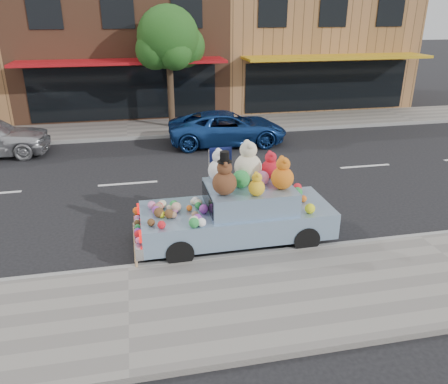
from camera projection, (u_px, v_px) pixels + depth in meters
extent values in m
plane|color=black|center=(128.00, 184.00, 13.51)|extent=(120.00, 120.00, 0.00)
cube|color=gray|center=(129.00, 315.00, 7.62)|extent=(60.00, 3.00, 0.12)
cube|color=gray|center=(127.00, 130.00, 19.36)|extent=(60.00, 3.00, 0.12)
cube|color=gray|center=(129.00, 269.00, 8.97)|extent=(60.00, 0.12, 0.13)
cube|color=gray|center=(127.00, 138.00, 18.00)|extent=(60.00, 0.12, 0.13)
cube|color=brown|center=(121.00, 40.00, 22.99)|extent=(10.00, 8.00, 7.00)
cube|color=black|center=(125.00, 93.00, 20.17)|extent=(8.50, 0.06, 2.40)
cube|color=#AD0F15|center=(122.00, 62.00, 18.80)|extent=(9.00, 1.80, 0.12)
cube|color=black|center=(44.00, 9.00, 18.22)|extent=(1.40, 0.06, 1.60)
cube|color=black|center=(117.00, 9.00, 18.78)|extent=(1.40, 0.06, 1.60)
cube|color=black|center=(187.00, 9.00, 19.34)|extent=(1.40, 0.06, 1.60)
cube|color=#A16F43|center=(301.00, 38.00, 24.86)|extent=(10.00, 8.00, 7.00)
cube|color=black|center=(327.00, 86.00, 22.04)|extent=(8.50, 0.06, 2.40)
cube|color=gold|center=(337.00, 57.00, 20.67)|extent=(9.00, 1.80, 0.12)
cube|color=black|center=(273.00, 9.00, 20.09)|extent=(1.40, 0.06, 1.60)
cube|color=black|center=(334.00, 9.00, 20.65)|extent=(1.40, 0.06, 1.60)
cube|color=black|center=(391.00, 9.00, 21.21)|extent=(1.40, 0.06, 1.60)
cylinder|color=#38281C|center=(171.00, 93.00, 19.13)|extent=(0.28, 0.28, 3.20)
sphere|color=#1D4F16|center=(168.00, 37.00, 18.24)|extent=(2.60, 2.60, 2.60)
sphere|color=#1D4F16|center=(184.00, 46.00, 18.79)|extent=(1.80, 1.80, 1.80)
sphere|color=#1D4F16|center=(155.00, 50.00, 18.14)|extent=(1.60, 1.60, 1.60)
sphere|color=#1D4F16|center=(175.00, 53.00, 17.96)|extent=(1.40, 1.40, 1.40)
sphere|color=#1D4F16|center=(160.00, 44.00, 18.84)|extent=(1.60, 1.60, 1.60)
imported|color=navy|center=(228.00, 128.00, 17.27)|extent=(4.75, 2.38, 1.29)
cylinder|color=black|center=(306.00, 239.00, 9.64)|extent=(0.60, 0.20, 0.60)
cylinder|color=black|center=(283.00, 210.00, 11.05)|extent=(0.60, 0.20, 0.60)
cylinder|color=black|center=(180.00, 253.00, 9.10)|extent=(0.60, 0.20, 0.60)
cylinder|color=black|center=(172.00, 220.00, 10.51)|extent=(0.60, 0.20, 0.60)
cube|color=#809FC0|center=(236.00, 219.00, 9.98)|extent=(4.31, 1.73, 0.60)
cube|color=#809FC0|center=(249.00, 196.00, 9.83)|extent=(1.91, 1.51, 0.50)
cube|color=silver|center=(138.00, 235.00, 9.61)|extent=(0.17, 1.78, 0.26)
cube|color=red|center=(141.00, 236.00, 8.88)|extent=(0.06, 0.28, 0.16)
cube|color=red|center=(138.00, 209.00, 10.11)|extent=(0.06, 0.28, 0.16)
cube|color=black|center=(208.00, 200.00, 9.64)|extent=(0.05, 1.30, 0.40)
sphere|color=#522C17|center=(224.00, 183.00, 9.19)|extent=(0.52, 0.52, 0.52)
sphere|color=#522C17|center=(224.00, 168.00, 9.06)|extent=(0.32, 0.32, 0.32)
sphere|color=#522C17|center=(226.00, 165.00, 8.91)|extent=(0.12, 0.12, 0.12)
sphere|color=#522C17|center=(223.00, 161.00, 9.12)|extent=(0.12, 0.12, 0.12)
cylinder|color=black|center=(224.00, 162.00, 9.00)|extent=(0.31, 0.31, 0.02)
cylinder|color=black|center=(224.00, 157.00, 8.96)|extent=(0.19, 0.19, 0.22)
sphere|color=beige|center=(248.00, 167.00, 9.93)|extent=(0.64, 0.64, 0.64)
sphere|color=beige|center=(248.00, 150.00, 9.77)|extent=(0.40, 0.40, 0.40)
sphere|color=beige|center=(250.00, 146.00, 9.60)|extent=(0.15, 0.15, 0.15)
sphere|color=beige|center=(247.00, 143.00, 9.85)|extent=(0.15, 0.15, 0.15)
sphere|color=#C65F12|center=(282.00, 178.00, 9.49)|extent=(0.50, 0.50, 0.50)
sphere|color=#C65F12|center=(283.00, 164.00, 9.36)|extent=(0.31, 0.31, 0.31)
sphere|color=#C65F12|center=(285.00, 161.00, 9.23)|extent=(0.12, 0.12, 0.12)
sphere|color=#C65F12|center=(282.00, 158.00, 9.42)|extent=(0.12, 0.12, 0.12)
sphere|color=#AE1220|center=(270.00, 169.00, 10.12)|extent=(0.43, 0.43, 0.43)
sphere|color=#AE1220|center=(271.00, 158.00, 10.01)|extent=(0.27, 0.27, 0.27)
sphere|color=#AE1220|center=(272.00, 155.00, 9.89)|extent=(0.10, 0.10, 0.10)
sphere|color=#AE1220|center=(270.00, 153.00, 10.06)|extent=(0.10, 0.10, 0.10)
sphere|color=white|center=(219.00, 170.00, 9.92)|extent=(0.52, 0.52, 0.52)
sphere|color=white|center=(219.00, 156.00, 9.79)|extent=(0.32, 0.32, 0.32)
sphere|color=white|center=(220.00, 154.00, 9.65)|extent=(0.12, 0.12, 0.12)
sphere|color=white|center=(218.00, 151.00, 9.85)|extent=(0.12, 0.12, 0.12)
sphere|color=#F0A31A|center=(257.00, 188.00, 9.16)|extent=(0.35, 0.35, 0.35)
sphere|color=#F0A31A|center=(257.00, 178.00, 9.08)|extent=(0.22, 0.22, 0.22)
sphere|color=#F0A31A|center=(258.00, 176.00, 8.98)|extent=(0.08, 0.08, 0.08)
sphere|color=#F0A31A|center=(256.00, 173.00, 9.12)|extent=(0.08, 0.08, 0.08)
sphere|color=#248539|center=(241.00, 179.00, 9.62)|extent=(0.40, 0.40, 0.40)
sphere|color=#D369A1|center=(262.00, 178.00, 9.77)|extent=(0.32, 0.32, 0.32)
sphere|color=beige|center=(162.00, 204.00, 9.79)|extent=(0.20, 0.20, 0.20)
sphere|color=#248539|center=(174.00, 205.00, 9.74)|extent=(0.21, 0.21, 0.21)
sphere|color=#D369A1|center=(152.00, 205.00, 9.77)|extent=(0.18, 0.18, 0.18)
sphere|color=#248539|center=(196.00, 219.00, 9.17)|extent=(0.15, 0.15, 0.15)
sphere|color=#8E674E|center=(174.00, 215.00, 9.34)|extent=(0.15, 0.15, 0.15)
sphere|color=white|center=(195.00, 201.00, 9.99)|extent=(0.18, 0.18, 0.18)
sphere|color=#7E3093|center=(204.00, 209.00, 9.54)|extent=(0.21, 0.21, 0.21)
sphere|color=#8E674E|center=(159.00, 207.00, 9.65)|extent=(0.20, 0.20, 0.20)
sphere|color=beige|center=(199.00, 203.00, 9.86)|extent=(0.18, 0.18, 0.18)
sphere|color=#523317|center=(151.00, 222.00, 9.00)|extent=(0.16, 0.16, 0.16)
sphere|color=white|center=(202.00, 222.00, 8.97)|extent=(0.19, 0.19, 0.19)
sphere|color=yellow|center=(162.00, 214.00, 9.36)|extent=(0.16, 0.16, 0.16)
sphere|color=#523317|center=(159.00, 212.00, 9.37)|extent=(0.22, 0.22, 0.22)
sphere|color=orange|center=(189.00, 208.00, 9.68)|extent=(0.14, 0.14, 0.14)
sphere|color=red|center=(162.00, 225.00, 8.88)|extent=(0.17, 0.17, 0.17)
sphere|color=beige|center=(194.00, 221.00, 9.02)|extent=(0.21, 0.21, 0.21)
sphere|color=#248539|center=(194.00, 223.00, 8.92)|extent=(0.22, 0.22, 0.22)
sphere|color=beige|center=(193.00, 202.00, 9.98)|extent=(0.14, 0.14, 0.14)
sphere|color=yellow|center=(155.00, 210.00, 9.56)|extent=(0.14, 0.14, 0.14)
sphere|color=#7E3093|center=(197.00, 219.00, 9.12)|extent=(0.20, 0.20, 0.20)
sphere|color=beige|center=(169.00, 208.00, 9.68)|extent=(0.14, 0.14, 0.14)
sphere|color=#248539|center=(198.00, 205.00, 9.78)|extent=(0.16, 0.16, 0.16)
sphere|color=#7E3093|center=(156.00, 210.00, 9.52)|extent=(0.18, 0.18, 0.18)
sphere|color=red|center=(159.00, 207.00, 9.69)|extent=(0.19, 0.19, 0.19)
sphere|color=#8E674E|center=(195.00, 215.00, 9.34)|extent=(0.15, 0.15, 0.15)
sphere|color=#523317|center=(169.00, 214.00, 9.32)|extent=(0.20, 0.20, 0.20)
sphere|color=#D369A1|center=(176.00, 210.00, 9.57)|extent=(0.13, 0.13, 0.13)
sphere|color=#D8A88C|center=(176.00, 207.00, 9.60)|extent=(0.22, 0.22, 0.22)
sphere|color=white|center=(137.00, 222.00, 9.77)|extent=(0.13, 0.13, 0.13)
sphere|color=#248539|center=(138.00, 227.00, 9.52)|extent=(0.13, 0.13, 0.13)
sphere|color=orange|center=(136.00, 211.00, 10.26)|extent=(0.17, 0.17, 0.17)
sphere|color=#D369A1|center=(137.00, 218.00, 9.94)|extent=(0.13, 0.13, 0.13)
sphere|color=red|center=(138.00, 234.00, 9.20)|extent=(0.17, 0.17, 0.17)
sphere|color=#D369A1|center=(138.00, 240.00, 8.99)|extent=(0.13, 0.13, 0.13)
sphere|color=#7E3093|center=(138.00, 232.00, 9.29)|extent=(0.17, 0.17, 0.17)
sphere|color=#523317|center=(137.00, 223.00, 9.72)|extent=(0.14, 0.14, 0.14)
sphere|color=orange|center=(303.00, 199.00, 10.12)|extent=(0.16, 0.16, 0.16)
sphere|color=#248539|center=(297.00, 192.00, 10.37)|extent=(0.25, 0.25, 0.25)
sphere|color=yellow|center=(310.00, 209.00, 9.54)|extent=(0.23, 0.23, 0.23)
sphere|color=red|center=(297.00, 187.00, 10.70)|extent=(0.21, 0.21, 0.21)
cylinder|color=#997A54|center=(136.00, 265.00, 8.92)|extent=(0.06, 0.06, 0.17)
sphere|color=#997A54|center=(136.00, 261.00, 8.88)|extent=(0.07, 0.07, 0.07)
cylinder|color=#997A54|center=(136.00, 262.00, 9.00)|extent=(0.06, 0.06, 0.17)
sphere|color=#997A54|center=(136.00, 258.00, 8.97)|extent=(0.07, 0.07, 0.07)
cylinder|color=#997A54|center=(136.00, 260.00, 9.09)|extent=(0.06, 0.06, 0.17)
sphere|color=#997A54|center=(136.00, 256.00, 9.05)|extent=(0.07, 0.07, 0.07)
cylinder|color=#997A54|center=(136.00, 258.00, 9.17)|extent=(0.06, 0.06, 0.17)
sphere|color=#997A54|center=(136.00, 254.00, 9.14)|extent=(0.07, 0.07, 0.07)
cylinder|color=#997A54|center=(136.00, 255.00, 9.26)|extent=(0.06, 0.06, 0.17)
sphere|color=#997A54|center=(136.00, 251.00, 9.22)|extent=(0.07, 0.07, 0.07)
cylinder|color=#997A54|center=(136.00, 253.00, 9.34)|extent=(0.06, 0.06, 0.17)
sphere|color=#997A54|center=(136.00, 249.00, 9.31)|extent=(0.07, 0.07, 0.07)
cylinder|color=#997A54|center=(136.00, 251.00, 9.43)|extent=(0.06, 0.06, 0.17)
sphere|color=#997A54|center=(135.00, 247.00, 9.39)|extent=(0.07, 0.07, 0.07)
cylinder|color=#997A54|center=(136.00, 249.00, 9.51)|extent=(0.06, 0.06, 0.17)
sphere|color=#997A54|center=(135.00, 245.00, 9.48)|extent=(0.07, 0.07, 0.07)
cylinder|color=#997A54|center=(136.00, 247.00, 9.60)|extent=(0.06, 0.06, 0.17)
sphere|color=#997A54|center=(135.00, 243.00, 9.56)|extent=(0.07, 0.07, 0.07)
cylinder|color=#997A54|center=(135.00, 245.00, 9.69)|extent=(0.06, 0.06, 0.17)
sphere|color=#997A54|center=(135.00, 241.00, 9.65)|extent=(0.07, 0.07, 0.07)
cylinder|color=#997A54|center=(135.00, 243.00, 9.77)|extent=(0.06, 0.06, 0.17)
sphere|color=#997A54|center=(135.00, 239.00, 9.73)|extent=(0.07, 0.07, 0.07)
cylinder|color=#997A54|center=(135.00, 240.00, 9.86)|extent=(0.06, 0.06, 0.17)
sphere|color=#997A54|center=(135.00, 237.00, 9.82)|extent=(0.07, 0.07, 0.07)
cylinder|color=#997A54|center=(135.00, 239.00, 9.94)|extent=(0.06, 0.06, 0.17)
sphere|color=#997A54|center=(135.00, 235.00, 9.90)|extent=(0.07, 0.07, 0.07)
cylinder|color=#997A54|center=(135.00, 237.00, 10.03)|extent=(0.06, 0.06, 0.17)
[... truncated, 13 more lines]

